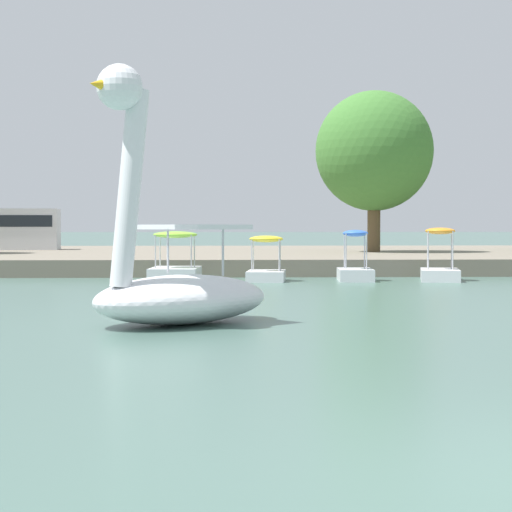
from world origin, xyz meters
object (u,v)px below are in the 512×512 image
(swan_boat, at_px, (175,276))
(pedal_boat_orange, at_px, (440,267))
(parked_van, at_px, (4,228))
(pedal_boat_lime, at_px, (175,266))
(tree_sapling_by_fence, at_px, (374,151))
(pedal_boat_yellow, at_px, (266,268))
(pedal_boat_blue, at_px, (355,268))

(swan_boat, xyz_separation_m, pedal_boat_orange, (7.42, 11.97, -0.39))
(pedal_boat_orange, distance_m, parked_van, 22.80)
(pedal_boat_orange, relative_size, pedal_boat_lime, 0.92)
(swan_boat, relative_size, parked_van, 0.82)
(pedal_boat_lime, bearing_deg, pedal_boat_orange, -0.67)
(tree_sapling_by_fence, bearing_deg, swan_boat, -107.68)
(pedal_boat_yellow, relative_size, tree_sapling_by_fence, 0.28)
(pedal_boat_orange, xyz_separation_m, pedal_boat_lime, (-7.93, 0.09, 0.04))
(pedal_boat_orange, height_order, tree_sapling_by_fence, tree_sapling_by_fence)
(pedal_boat_blue, distance_m, tree_sapling_by_fence, 12.22)
(pedal_boat_blue, height_order, tree_sapling_by_fence, tree_sapling_by_fence)
(pedal_boat_yellow, bearing_deg, tree_sapling_by_fence, 65.09)
(pedal_boat_yellow, xyz_separation_m, tree_sapling_by_fence, (5.19, 11.18, 4.41))
(swan_boat, relative_size, pedal_boat_lime, 1.67)
(swan_boat, xyz_separation_m, pedal_boat_blue, (4.87, 12.04, -0.41))
(pedal_boat_yellow, distance_m, tree_sapling_by_fence, 13.10)
(pedal_boat_blue, height_order, parked_van, parked_van)
(swan_boat, xyz_separation_m, pedal_boat_yellow, (2.19, 11.97, -0.41))
(pedal_boat_blue, relative_size, tree_sapling_by_fence, 0.27)
(pedal_boat_blue, height_order, pedal_boat_lime, pedal_boat_blue)
(pedal_boat_orange, bearing_deg, pedal_boat_blue, 178.39)
(tree_sapling_by_fence, height_order, parked_van, tree_sapling_by_fence)
(pedal_boat_orange, bearing_deg, pedal_boat_lime, 179.33)
(swan_boat, relative_size, tree_sapling_by_fence, 0.61)
(pedal_boat_orange, distance_m, pedal_boat_yellow, 5.23)
(parked_van, bearing_deg, pedal_boat_blue, -48.17)
(swan_boat, height_order, parked_van, swan_boat)
(pedal_boat_lime, distance_m, parked_van, 17.83)
(pedal_boat_blue, bearing_deg, tree_sapling_by_fence, 77.28)
(tree_sapling_by_fence, bearing_deg, pedal_boat_blue, -102.72)
(pedal_boat_yellow, bearing_deg, parked_van, 125.74)
(tree_sapling_by_fence, distance_m, parked_van, 17.38)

